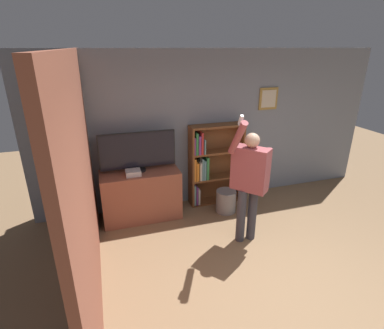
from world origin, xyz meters
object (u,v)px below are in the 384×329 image
at_px(bookshelf, 210,165).
at_px(person, 250,178).
at_px(television, 138,151).
at_px(game_console, 133,173).
at_px(waste_bin, 226,201).

xyz_separation_m(bookshelf, person, (0.10, -1.28, 0.28)).
distance_m(television, person, 1.81).
relative_size(television, person, 0.62).
bearing_deg(person, television, -169.95).
height_order(game_console, bookshelf, bookshelf).
bearing_deg(bookshelf, person, -85.64).
distance_m(person, waste_bin, 1.18).
relative_size(game_console, bookshelf, 0.16).
distance_m(bookshelf, person, 1.31).
bearing_deg(television, person, -40.01).
xyz_separation_m(game_console, person, (1.49, -1.01, 0.14)).
bearing_deg(game_console, person, -33.93).
distance_m(game_console, waste_bin, 1.70).
relative_size(game_console, person, 0.12).
relative_size(television, bookshelf, 0.82).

